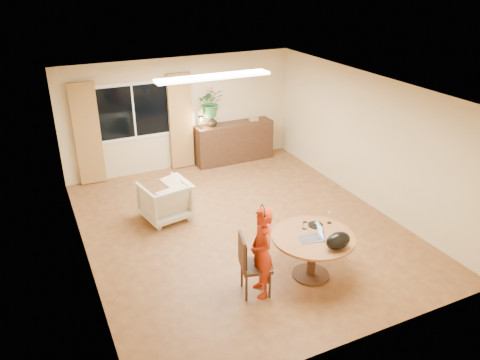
{
  "coord_description": "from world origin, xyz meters",
  "views": [
    {
      "loc": [
        -3.24,
        -6.82,
        4.45
      ],
      "look_at": [
        -0.12,
        -0.2,
        1.07
      ],
      "focal_mm": 35.0,
      "sensor_mm": 36.0,
      "label": 1
    }
  ],
  "objects_px": {
    "armchair": "(165,201)",
    "sideboard": "(234,142)",
    "dining_chair": "(256,264)",
    "child": "(262,252)",
    "dining_table": "(313,245)"
  },
  "relations": [
    {
      "from": "dining_chair",
      "to": "sideboard",
      "type": "relative_size",
      "value": 0.51
    },
    {
      "from": "dining_table",
      "to": "dining_chair",
      "type": "distance_m",
      "value": 0.97
    },
    {
      "from": "dining_table",
      "to": "child",
      "type": "distance_m",
      "value": 0.91
    },
    {
      "from": "child",
      "to": "armchair",
      "type": "height_order",
      "value": "child"
    },
    {
      "from": "armchair",
      "to": "sideboard",
      "type": "xyz_separation_m",
      "value": [
        2.4,
        2.08,
        0.11
      ]
    },
    {
      "from": "child",
      "to": "sideboard",
      "type": "distance_m",
      "value": 5.18
    },
    {
      "from": "dining_chair",
      "to": "armchair",
      "type": "distance_m",
      "value": 2.79
    },
    {
      "from": "sideboard",
      "to": "dining_chair",
      "type": "bearing_deg",
      "value": -111.02
    },
    {
      "from": "armchair",
      "to": "dining_table",
      "type": "bearing_deg",
      "value": 108.6
    },
    {
      "from": "sideboard",
      "to": "armchair",
      "type": "bearing_deg",
      "value": -139.04
    },
    {
      "from": "dining_table",
      "to": "child",
      "type": "bearing_deg",
      "value": -177.79
    },
    {
      "from": "dining_chair",
      "to": "child",
      "type": "bearing_deg",
      "value": -18.28
    },
    {
      "from": "armchair",
      "to": "sideboard",
      "type": "bearing_deg",
      "value": -149.49
    },
    {
      "from": "armchair",
      "to": "dining_chair",
      "type": "bearing_deg",
      "value": 90.98
    },
    {
      "from": "dining_chair",
      "to": "armchair",
      "type": "height_order",
      "value": "dining_chair"
    }
  ]
}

